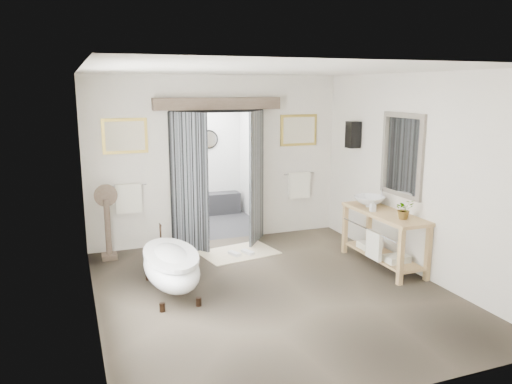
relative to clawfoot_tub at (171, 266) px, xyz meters
The scene contains 13 objects.
ground_plane 1.39m from the clawfoot_tub, 19.94° to the right, with size 5.00×5.00×0.00m, color brown.
room_shell 2.01m from the clawfoot_tub, 25.22° to the right, with size 4.52×5.02×2.91m.
shower_room 3.79m from the clawfoot_tub, 70.35° to the left, with size 2.22×2.01×2.51m.
back_wall_dressing 2.54m from the clawfoot_tub, 55.80° to the left, with size 3.82×0.73×2.52m.
clawfoot_tub is the anchor object (origin of this frame).
vanity 3.22m from the clawfoot_tub, ahead, with size 0.57×1.60×0.85m.
pedestal_mirror 1.80m from the clawfoot_tub, 111.74° to the left, with size 0.36×0.23×1.22m.
rug 1.85m from the clawfoot_tub, 41.46° to the left, with size 1.20×0.80×0.01m, color beige.
slippers 1.77m from the clawfoot_tub, 38.62° to the left, with size 0.40×0.26×0.05m.
basin 3.26m from the clawfoot_tub, ahead, with size 0.49×0.49×0.17m, color white.
plant 3.35m from the clawfoot_tub, 10.13° to the right, with size 0.26×0.23×0.29m, color gray.
soap_bottle_a 3.13m from the clawfoot_tub, ahead, with size 0.08×0.08×0.18m, color gray.
soap_bottle_b 3.32m from the clawfoot_tub, ahead, with size 0.13×0.13×0.17m, color gray.
Camera 1 is at (-2.43, -5.80, 2.70)m, focal length 35.00 mm.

